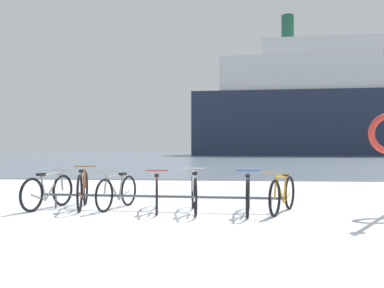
{
  "coord_description": "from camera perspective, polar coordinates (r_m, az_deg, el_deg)",
  "views": [
    {
      "loc": [
        1.45,
        -6.37,
        1.24
      ],
      "look_at": [
        0.44,
        4.29,
        1.33
      ],
      "focal_mm": 40.56,
      "sensor_mm": 36.0,
      "label": 1
    }
  ],
  "objects": [
    {
      "name": "ground",
      "position": [
        60.31,
        4.02,
        -1.68
      ],
      "size": [
        80.0,
        132.0,
        0.08
      ],
      "color": "silver"
    },
    {
      "name": "bicycle_3",
      "position": [
        8.54,
        -4.66,
        -6.42
      ],
      "size": [
        0.47,
        1.63,
        0.78
      ],
      "color": "black",
      "rests_on": "ground"
    },
    {
      "name": "bicycle_0",
      "position": [
        9.27,
        -18.4,
        -5.94
      ],
      "size": [
        0.55,
        1.59,
        0.78
      ],
      "color": "black",
      "rests_on": "ground"
    },
    {
      "name": "bicycle_1",
      "position": [
        9.16,
        -14.17,
        -5.82
      ],
      "size": [
        0.56,
        1.76,
        0.85
      ],
      "color": "black",
      "rests_on": "ground"
    },
    {
      "name": "bicycle_4",
      "position": [
        8.34,
        0.27,
        -6.39
      ],
      "size": [
        0.46,
        1.79,
        0.83
      ],
      "color": "black",
      "rests_on": "ground"
    },
    {
      "name": "bicycle_2",
      "position": [
        8.93,
        -9.82,
        -6.21
      ],
      "size": [
        0.55,
        1.6,
        0.76
      ],
      "color": "black",
      "rests_on": "ground"
    },
    {
      "name": "bike_rack",
      "position": [
        8.58,
        -4.34,
        -6.95
      ],
      "size": [
        4.78,
        0.31,
        0.31
      ],
      "color": "#4C5156",
      "rests_on": "ground"
    },
    {
      "name": "bicycle_6",
      "position": [
        8.44,
        11.81,
        -6.48
      ],
      "size": [
        0.72,
        1.62,
        0.78
      ],
      "color": "black",
      "rests_on": "ground"
    },
    {
      "name": "bicycle_5",
      "position": [
        8.22,
        7.36,
        -6.61
      ],
      "size": [
        0.46,
        1.67,
        0.8
      ],
      "color": "black",
      "rests_on": "ground"
    },
    {
      "name": "ferry_ship",
      "position": [
        71.62,
        17.29,
        4.58
      ],
      "size": [
        42.69,
        12.92,
        22.37
      ],
      "color": "#232D47",
      "rests_on": "ground"
    }
  ]
}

